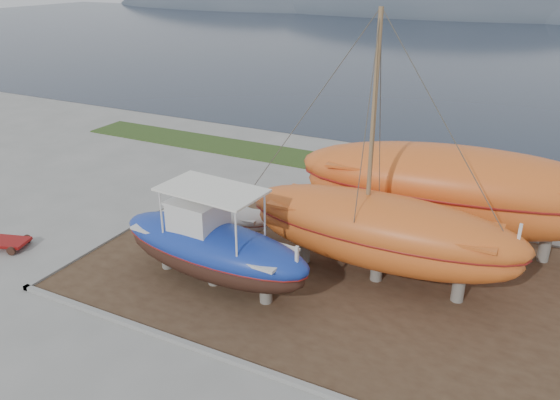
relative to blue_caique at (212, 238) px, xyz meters
The scene contains 11 objects.
ground 3.96m from the blue_caique, 21.35° to the right, with size 140.00×140.00×0.00m, color gray.
dirt_patch 4.64m from the blue_caique, 40.49° to the left, with size 18.00×12.00×0.06m, color #422D1E.
curb_frame 4.62m from the blue_caique, 40.49° to the left, with size 18.60×12.60×0.15m, color gray, non-canonical shape.
grass_strip 14.73m from the blue_caique, 77.29° to the left, with size 44.00×3.00×0.08m, color #284219.
sea 68.85m from the blue_caique, 87.32° to the left, with size 260.00×100.00×0.04m, color #192333, non-canonical shape.
mountain_ridge 123.80m from the blue_caique, 88.51° to the left, with size 200.00×36.00×20.00m, color #333D49, non-canonical shape.
blue_caique is the anchor object (origin of this frame).
white_dinghy 4.15m from the blue_caique, 118.09° to the left, with size 4.47×1.68×1.34m, color silver, non-canonical shape.
orange_sailboat 6.67m from the blue_caique, 29.65° to the left, with size 10.22×3.01×9.61m, color #D45C20, non-canonical shape.
orange_bare_hull 9.85m from the blue_caique, 44.50° to the left, with size 12.67×3.80×4.15m, color #D45C20, non-canonical shape.
red_trailer 9.50m from the blue_caique, behind, with size 2.40×1.20×0.34m, color maroon, non-canonical shape.
Camera 1 is at (6.75, -12.97, 10.87)m, focal length 35.00 mm.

